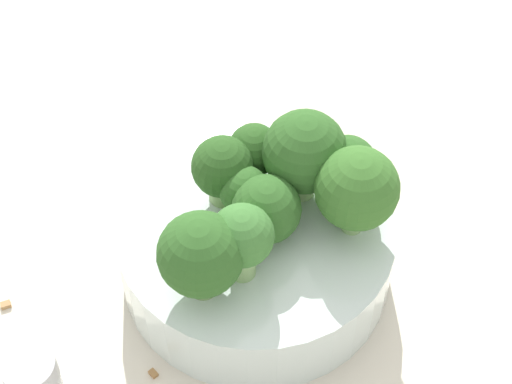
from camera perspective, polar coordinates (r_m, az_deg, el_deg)
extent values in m
plane|color=beige|center=(0.60, 0.00, -5.29)|extent=(3.00, 3.00, 0.00)
cylinder|color=silver|center=(0.57, 0.00, -3.82)|extent=(0.18, 0.18, 0.05)
cylinder|color=#8EB770|center=(0.56, 3.06, 1.04)|extent=(0.02, 0.02, 0.03)
sphere|color=#2D5B23|center=(0.54, 3.17, 2.77)|extent=(0.05, 0.05, 0.05)
cylinder|color=#8EB770|center=(0.54, 0.78, -2.20)|extent=(0.02, 0.02, 0.02)
sphere|color=#2D5B23|center=(0.53, 0.80, -1.09)|extent=(0.04, 0.04, 0.04)
cylinder|color=#8EB770|center=(0.57, -0.11, 1.66)|extent=(0.02, 0.02, 0.02)
sphere|color=#28511E|center=(0.56, -0.12, 2.83)|extent=(0.04, 0.04, 0.04)
cylinder|color=#8EB770|center=(0.54, 6.51, -1.40)|extent=(0.02, 0.02, 0.03)
sphere|color=#386B28|center=(0.53, 6.74, 0.24)|extent=(0.05, 0.05, 0.05)
cylinder|color=#7A9E5B|center=(0.52, -3.59, -5.61)|extent=(0.02, 0.02, 0.03)
sphere|color=#2D5B23|center=(0.50, -3.71, -4.16)|extent=(0.05, 0.05, 0.05)
cylinder|color=#8EB770|center=(0.52, -0.92, -4.39)|extent=(0.02, 0.02, 0.03)
sphere|color=#3D7533|center=(0.50, -0.95, -2.92)|extent=(0.04, 0.04, 0.04)
cylinder|color=#84AD66|center=(0.56, -2.31, 0.33)|extent=(0.03, 0.03, 0.02)
sphere|color=#28511E|center=(0.54, -2.37, 1.61)|extent=(0.04, 0.04, 0.04)
cylinder|color=#8EB770|center=(0.55, -0.65, -0.82)|extent=(0.02, 0.02, 0.02)
sphere|color=#2D5B23|center=(0.54, -0.66, 0.22)|extent=(0.03, 0.03, 0.03)
cylinder|color=#84AD66|center=(0.56, 5.94, 0.56)|extent=(0.02, 0.02, 0.02)
sphere|color=#2D5B23|center=(0.55, 6.09, 1.80)|extent=(0.04, 0.04, 0.04)
cylinder|color=#B7B7BC|center=(0.50, -14.63, -11.74)|extent=(0.03, 0.03, 0.02)
cube|color=olive|center=(0.56, -6.88, -11.85)|extent=(0.01, 0.00, 0.01)
cube|color=#AD7F4C|center=(0.60, -16.38, -7.14)|extent=(0.01, 0.01, 0.01)
cube|color=olive|center=(0.65, 5.11, 1.82)|extent=(0.01, 0.01, 0.01)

